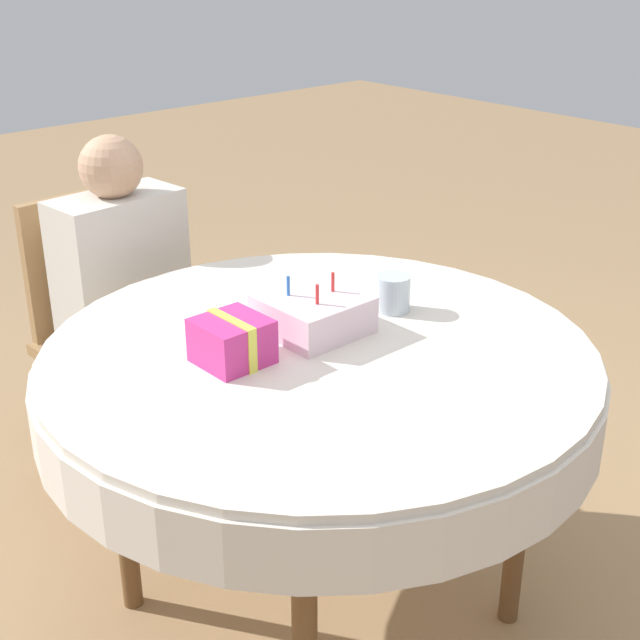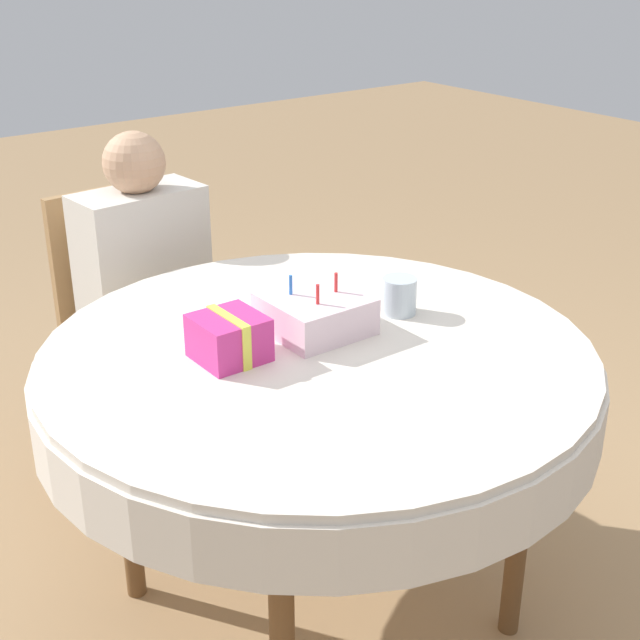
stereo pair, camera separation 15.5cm
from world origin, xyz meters
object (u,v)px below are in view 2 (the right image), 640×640
Objects in this scene: chair at (136,319)px; drinking_glass at (399,296)px; birthday_cake at (315,313)px; gift_box at (229,338)px; person at (148,277)px.

chair reaches higher than drinking_glass.
birthday_cake is 0.24m from gift_box.
person is at bearing -90.00° from chair.
person is 0.85m from gift_box.
gift_box is (-0.46, 0.04, 0.00)m from drinking_glass.
birthday_cake is 2.38× the size of drinking_glass.
chair is 0.96m from birthday_cake.
person is at bearing 107.01° from drinking_glass.
chair is at bearing 90.00° from person.
person reaches higher than drinking_glass.
chair is 0.98m from gift_box.
drinking_glass is at bearing -4.66° from gift_box.
gift_box is at bearing 175.34° from drinking_glass.
drinking_glass is (0.26, -0.84, 0.15)m from person.
drinking_glass is (0.22, -0.04, 0.00)m from birthday_cake.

